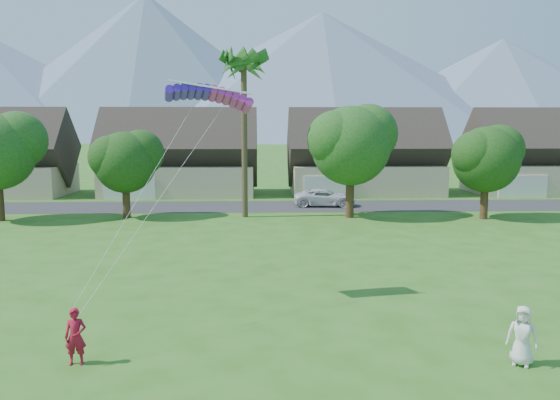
{
  "coord_description": "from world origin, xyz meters",
  "views": [
    {
      "loc": [
        -0.86,
        -12.95,
        6.9
      ],
      "look_at": [
        0.0,
        10.0,
        3.8
      ],
      "focal_mm": 35.0,
      "sensor_mm": 36.0,
      "label": 1
    }
  ],
  "objects_px": {
    "parked_car": "(325,198)",
    "watcher": "(522,336)",
    "kite_flyer": "(76,336)",
    "parafoil_kite": "(210,93)"
  },
  "relations": [
    {
      "from": "parked_car",
      "to": "watcher",
      "type": "bearing_deg",
      "value": -171.82
    },
    {
      "from": "kite_flyer",
      "to": "parafoil_kite",
      "type": "distance_m",
      "value": 10.21
    },
    {
      "from": "kite_flyer",
      "to": "parafoil_kite",
      "type": "relative_size",
      "value": 0.49
    },
    {
      "from": "kite_flyer",
      "to": "parked_car",
      "type": "bearing_deg",
      "value": 65.95
    },
    {
      "from": "kite_flyer",
      "to": "parked_car",
      "type": "height_order",
      "value": "kite_flyer"
    },
    {
      "from": "kite_flyer",
      "to": "watcher",
      "type": "xyz_separation_m",
      "value": [
        12.97,
        -0.52,
        0.04
      ]
    },
    {
      "from": "watcher",
      "to": "parafoil_kite",
      "type": "relative_size",
      "value": 0.52
    },
    {
      "from": "parked_car",
      "to": "parafoil_kite",
      "type": "relative_size",
      "value": 1.56
    },
    {
      "from": "kite_flyer",
      "to": "watcher",
      "type": "distance_m",
      "value": 12.98
    },
    {
      "from": "kite_flyer",
      "to": "watcher",
      "type": "height_order",
      "value": "watcher"
    }
  ]
}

